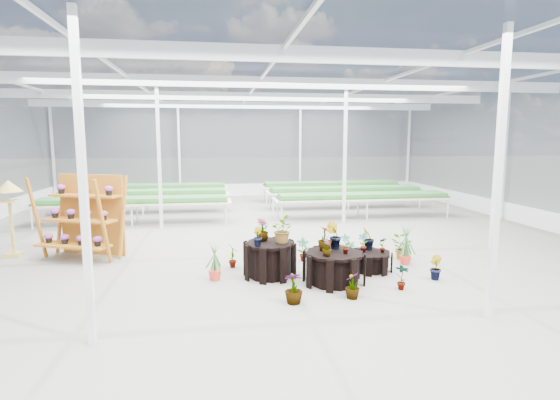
{
  "coord_description": "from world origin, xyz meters",
  "views": [
    {
      "loc": [
        -1.25,
        -10.07,
        2.81
      ],
      "look_at": [
        0.34,
        0.71,
        1.3
      ],
      "focal_mm": 28.0,
      "sensor_mm": 36.0,
      "label": 1
    }
  ],
  "objects": [
    {
      "name": "bird_table",
      "position": [
        -6.15,
        1.08,
        0.93
      ],
      "size": [
        0.46,
        0.46,
        1.86
      ],
      "primitive_type": null,
      "rotation": [
        0.0,
        0.0,
        0.04
      ],
      "color": "#AC9241",
      "rests_on": "ground"
    },
    {
      "name": "plinth_mid",
      "position": [
        1.01,
        -2.0,
        0.31
      ],
      "size": [
        1.56,
        1.56,
        0.63
      ],
      "primitive_type": "cylinder",
      "rotation": [
        0.0,
        0.0,
        0.39
      ],
      "color": "black",
      "rests_on": "ground"
    },
    {
      "name": "plinth_low",
      "position": [
        2.01,
        -1.3,
        0.2
      ],
      "size": [
        1.17,
        1.17,
        0.41
      ],
      "primitive_type": "cylinder",
      "rotation": [
        0.0,
        0.0,
        0.37
      ],
      "color": "black",
      "rests_on": "ground"
    },
    {
      "name": "greenhouse_shell",
      "position": [
        0.0,
        0.0,
        2.25
      ],
      "size": [
        18.0,
        24.0,
        4.5
      ],
      "primitive_type": null,
      "color": "white",
      "rests_on": "ground"
    },
    {
      "name": "steel_frame",
      "position": [
        0.0,
        0.0,
        2.25
      ],
      "size": [
        18.0,
        24.0,
        4.5
      ],
      "primitive_type": null,
      "color": "silver",
      "rests_on": "ground"
    },
    {
      "name": "plinth_tall",
      "position": [
        -0.19,
        -1.4,
        0.36
      ],
      "size": [
        1.37,
        1.37,
        0.72
      ],
      "primitive_type": "cylinder",
      "rotation": [
        0.0,
        0.0,
        -0.38
      ],
      "color": "black",
      "rests_on": "ground"
    },
    {
      "name": "nursery_benches",
      "position": [
        0.0,
        7.2,
        0.42
      ],
      "size": [
        16.0,
        7.0,
        0.84
      ],
      "primitive_type": null,
      "color": "silver",
      "rests_on": "ground"
    },
    {
      "name": "shelf_rack",
      "position": [
        -4.44,
        0.65,
        0.99
      ],
      "size": [
        2.11,
        1.63,
        1.98
      ],
      "primitive_type": null,
      "rotation": [
        0.0,
        0.0,
        -0.39
      ],
      "color": "#9F5C16",
      "rests_on": "ground"
    },
    {
      "name": "nursery_plants",
      "position": [
        1.05,
        -1.34,
        0.54
      ],
      "size": [
        4.9,
        2.91,
        1.27
      ],
      "color": "#2E6731",
      "rests_on": "ground"
    },
    {
      "name": "ground_plane",
      "position": [
        0.0,
        0.0,
        0.0
      ],
      "size": [
        24.0,
        24.0,
        0.0
      ],
      "primitive_type": "plane",
      "color": "gray",
      "rests_on": "ground"
    }
  ]
}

